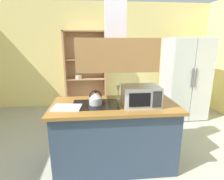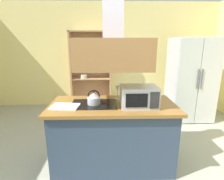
% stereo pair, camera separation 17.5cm
% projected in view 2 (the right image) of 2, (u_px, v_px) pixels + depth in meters
% --- Properties ---
extents(wall_back, '(6.00, 0.12, 2.70)m').
position_uv_depth(wall_back, '(105.00, 56.00, 4.80)').
color(wall_back, '#EAD885').
rests_on(wall_back, ground).
extents(kitchen_island, '(1.66, 0.80, 0.90)m').
position_uv_depth(kitchen_island, '(113.00, 134.00, 2.47)').
color(kitchen_island, '#2D3C52').
rests_on(kitchen_island, ground).
extents(range_hood, '(0.90, 0.70, 1.33)m').
position_uv_depth(range_hood, '(113.00, 43.00, 2.16)').
color(range_hood, olive).
extents(refrigerator, '(0.90, 0.78, 1.80)m').
position_uv_depth(refrigerator, '(190.00, 80.00, 3.95)').
color(refrigerator, '#B8B9C8').
rests_on(refrigerator, ground).
extents(dish_cabinet, '(1.04, 0.40, 1.98)m').
position_uv_depth(dish_cabinet, '(91.00, 75.00, 4.70)').
color(dish_cabinet, tan).
rests_on(dish_cabinet, ground).
extents(kettle, '(0.17, 0.17, 0.19)m').
position_uv_depth(kettle, '(94.00, 98.00, 2.33)').
color(kettle, '#B2B6BE').
rests_on(kettle, kitchen_island).
extents(cutting_board, '(0.36, 0.28, 0.02)m').
position_uv_depth(cutting_board, '(65.00, 106.00, 2.24)').
color(cutting_board, white).
rests_on(cutting_board, kitchen_island).
extents(microwave, '(0.46, 0.35, 0.26)m').
position_uv_depth(microwave, '(139.00, 96.00, 2.25)').
color(microwave, '#B7BABF').
rests_on(microwave, kitchen_island).
extents(wine_glass_on_counter, '(0.08, 0.08, 0.21)m').
position_uv_depth(wine_glass_on_counter, '(118.00, 89.00, 2.53)').
color(wine_glass_on_counter, silver).
rests_on(wine_glass_on_counter, kitchen_island).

